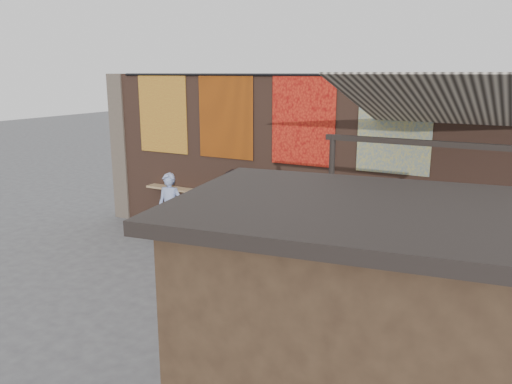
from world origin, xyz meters
TOP-DOWN VIEW (x-y plane):
  - ground at (0.00, 0.00)m, footprint 70.00×70.00m
  - brick_wall at (0.00, 2.70)m, footprint 10.00×0.40m
  - pier_left at (-5.20, 2.70)m, footprint 0.50×0.50m
  - eating_counter at (0.00, 2.33)m, footprint 8.00×0.32m
  - shelf_box at (0.63, 2.30)m, footprint 0.57×0.30m
  - tapestry_redgold at (-3.60, 2.48)m, footprint 1.50×0.02m
  - tapestry_sun at (-1.70, 2.48)m, footprint 1.50×0.02m
  - tapestry_orange at (0.30, 2.48)m, footprint 1.50×0.02m
  - tapestry_multi at (2.30, 2.48)m, footprint 1.50×0.02m
  - hang_rail at (0.00, 2.47)m, footprint 9.50×0.06m
  - scooter_stool_0 at (-2.39, 1.98)m, footprint 0.35×0.77m
  - scooter_stool_1 at (-1.88, 1.96)m, footprint 0.36×0.80m
  - scooter_stool_2 at (-1.24, 2.05)m, footprint 0.36×0.80m
  - scooter_stool_3 at (-0.61, 2.04)m, footprint 0.32×0.71m
  - scooter_stool_4 at (-0.02, 1.97)m, footprint 0.40×0.89m
  - scooter_stool_5 at (0.55, 2.01)m, footprint 0.36×0.80m
  - scooter_stool_6 at (1.14, 1.98)m, footprint 0.35×0.79m
  - scooter_stool_7 at (1.77, 1.96)m, footprint 0.40×0.89m
  - scooter_stool_8 at (2.31, 2.03)m, footprint 0.32×0.72m
  - scooter_stool_9 at (2.99, 2.00)m, footprint 0.33×0.74m
  - diner_left at (-2.63, 1.40)m, footprint 0.69×0.51m
  - diner_right at (-1.17, 2.00)m, footprint 0.98×0.82m
  - shopper_navy at (4.00, -0.14)m, footprint 1.19×0.77m
  - shopper_grey at (4.14, -1.00)m, footprint 1.29×1.06m
  - shopper_tan at (1.95, 0.23)m, footprint 0.96×0.99m
  - market_stall at (3.40, -3.77)m, footprint 2.88×2.32m
  - stall_roof at (3.40, -3.77)m, footprint 3.23×2.66m
  - stall_sign at (3.26, -2.77)m, footprint 1.19×0.21m
  - stall_shelf at (3.26, -2.77)m, footprint 2.17×0.41m
  - awning_canvas at (3.50, 0.90)m, footprint 3.20×3.28m
  - awning_ledger at (3.50, 2.49)m, footprint 3.30×0.08m
  - awning_header at (3.50, -0.60)m, footprint 3.00×0.08m
  - awning_post_left at (2.10, -0.60)m, footprint 0.09×0.09m

SIDE VIEW (x-z plane):
  - ground at x=0.00m, z-range 0.00..0.00m
  - scooter_stool_3 at x=-0.61m, z-range 0.00..0.67m
  - scooter_stool_8 at x=2.31m, z-range 0.00..0.69m
  - scooter_stool_9 at x=2.99m, z-range 0.00..0.70m
  - scooter_stool_0 at x=-2.39m, z-range 0.00..0.73m
  - scooter_stool_6 at x=1.14m, z-range 0.00..0.75m
  - scooter_stool_5 at x=0.55m, z-range 0.00..0.76m
  - scooter_stool_1 at x=-1.88m, z-range 0.00..0.76m
  - scooter_stool_2 at x=-1.24m, z-range 0.00..0.76m
  - scooter_stool_7 at x=1.77m, z-range 0.00..0.84m
  - scooter_stool_4 at x=-0.02m, z-range 0.00..0.84m
  - shopper_tan at x=1.95m, z-range 0.00..1.72m
  - diner_left at x=-2.63m, z-range 0.00..1.73m
  - shopper_grey at x=4.14m, z-range 0.00..1.74m
  - diner_right at x=-1.17m, z-range 0.00..1.83m
  - shopper_navy at x=4.00m, z-range 0.00..1.89m
  - stall_shelf at x=3.26m, z-range 1.01..1.07m
  - eating_counter at x=0.00m, z-range 1.08..1.12m
  - shelf_box at x=0.63m, z-range 1.12..1.38m
  - market_stall at x=3.40m, z-range 0.00..2.84m
  - awning_post_left at x=2.10m, z-range 0.00..3.10m
  - brick_wall at x=0.00m, z-range 0.00..4.00m
  - pier_left at x=-5.20m, z-range 0.00..4.00m
  - stall_sign at x=3.26m, z-range 1.81..2.31m
  - stall_roof at x=3.40m, z-range 2.84..2.96m
  - tapestry_redgold at x=-3.60m, z-range 2.00..4.00m
  - tapestry_sun at x=-1.70m, z-range 2.00..4.00m
  - tapestry_orange at x=0.30m, z-range 2.00..4.00m
  - tapestry_multi at x=2.30m, z-range 2.00..4.00m
  - awning_header at x=3.50m, z-range 3.04..3.12m
  - awning_canvas at x=3.50m, z-range 3.07..4.03m
  - awning_ledger at x=3.50m, z-range 3.89..4.01m
  - hang_rail at x=0.00m, z-range 3.95..4.01m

